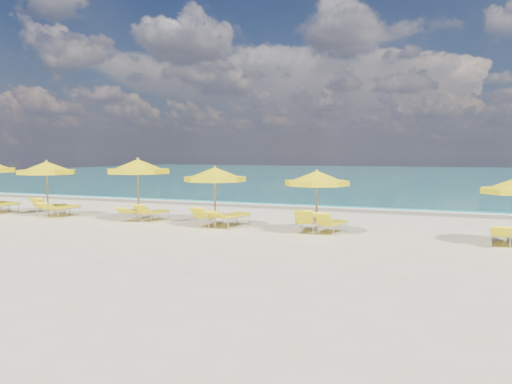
% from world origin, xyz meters
% --- Properties ---
extents(ground_plane, '(120.00, 120.00, 0.00)m').
position_xyz_m(ground_plane, '(0.00, 0.00, 0.00)').
color(ground_plane, beige).
extents(ocean, '(120.00, 80.00, 0.30)m').
position_xyz_m(ocean, '(0.00, 48.00, 0.00)').
color(ocean, '#136B6B').
rests_on(ocean, ground).
extents(wet_sand_band, '(120.00, 2.60, 0.01)m').
position_xyz_m(wet_sand_band, '(0.00, 7.40, 0.00)').
color(wet_sand_band, tan).
rests_on(wet_sand_band, ground).
extents(foam_line, '(120.00, 1.20, 0.03)m').
position_xyz_m(foam_line, '(0.00, 8.20, 0.00)').
color(foam_line, white).
rests_on(foam_line, ground).
extents(whitecap_near, '(14.00, 0.36, 0.05)m').
position_xyz_m(whitecap_near, '(-6.00, 17.00, 0.00)').
color(whitecap_near, white).
rests_on(whitecap_near, ground).
extents(whitecap_far, '(18.00, 0.30, 0.05)m').
position_xyz_m(whitecap_far, '(8.00, 24.00, 0.00)').
color(whitecap_far, white).
rests_on(whitecap_far, ground).
extents(umbrella_2, '(2.94, 2.94, 2.45)m').
position_xyz_m(umbrella_2, '(-8.92, -0.41, 2.09)').
color(umbrella_2, '#A08650').
rests_on(umbrella_2, ground).
extents(umbrella_3, '(3.19, 3.19, 2.56)m').
position_xyz_m(umbrella_3, '(-4.41, -0.15, 2.19)').
color(umbrella_3, '#A08650').
rests_on(umbrella_3, ground).
extents(umbrella_4, '(2.90, 2.90, 2.28)m').
position_xyz_m(umbrella_4, '(-0.78, -0.54, 1.95)').
color(umbrella_4, '#A08650').
rests_on(umbrella_4, ground).
extents(umbrella_5, '(2.43, 2.43, 2.21)m').
position_xyz_m(umbrella_5, '(3.05, -0.56, 1.88)').
color(umbrella_5, '#A08650').
rests_on(umbrella_5, ground).
extents(lounger_1_right, '(0.73, 2.06, 0.79)m').
position_xyz_m(lounger_1_right, '(-11.78, -0.33, 0.24)').
color(lounger_1_right, '#A5A8AD').
rests_on(lounger_1_right, ground).
extents(lounger_2_left, '(0.92, 1.90, 0.87)m').
position_xyz_m(lounger_2_left, '(-9.28, 0.12, 0.23)').
color(lounger_2_left, '#A5A8AD').
rests_on(lounger_2_left, ground).
extents(lounger_2_right, '(0.68, 1.97, 0.75)m').
position_xyz_m(lounger_2_right, '(-8.38, -0.11, 0.23)').
color(lounger_2_right, '#A5A8AD').
rests_on(lounger_2_right, ground).
extents(lounger_3_left, '(0.76, 1.86, 0.66)m').
position_xyz_m(lounger_3_left, '(-4.86, 0.16, 0.21)').
color(lounger_3_left, '#A5A8AD').
rests_on(lounger_3_left, ground).
extents(lounger_3_right, '(0.68, 1.74, 0.78)m').
position_xyz_m(lounger_3_right, '(-3.97, 0.26, 0.21)').
color(lounger_3_right, '#A5A8AD').
rests_on(lounger_3_right, ground).
extents(lounger_4_left, '(0.63, 1.74, 0.82)m').
position_xyz_m(lounger_4_left, '(-1.22, -0.14, 0.22)').
color(lounger_4_left, '#A5A8AD').
rests_on(lounger_4_left, ground).
extents(lounger_4_right, '(1.05, 2.16, 0.74)m').
position_xyz_m(lounger_4_right, '(-0.36, -0.02, 0.24)').
color(lounger_4_right, '#A5A8AD').
rests_on(lounger_4_right, ground).
extents(lounger_5_left, '(0.90, 1.89, 0.90)m').
position_xyz_m(lounger_5_left, '(2.59, -0.13, 0.23)').
color(lounger_5_left, '#A5A8AD').
rests_on(lounger_5_left, ground).
extents(lounger_5_right, '(0.83, 1.74, 0.83)m').
position_xyz_m(lounger_5_right, '(3.51, -0.16, 0.21)').
color(lounger_5_right, '#A5A8AD').
rests_on(lounger_5_right, ground).
extents(lounger_6_left, '(0.62, 1.71, 0.71)m').
position_xyz_m(lounger_6_left, '(8.65, -0.29, 0.20)').
color(lounger_6_left, '#A5A8AD').
rests_on(lounger_6_left, ground).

